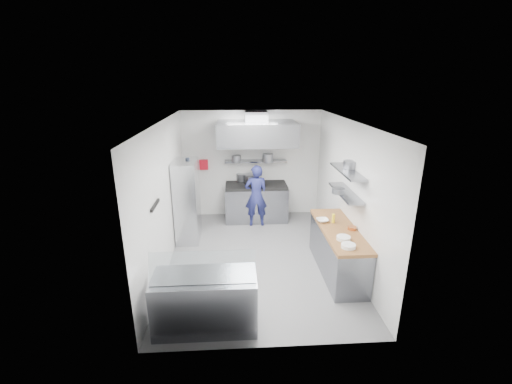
{
  "coord_description": "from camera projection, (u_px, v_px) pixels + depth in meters",
  "views": [
    {
      "loc": [
        -0.43,
        -6.31,
        3.54
      ],
      "look_at": [
        0.0,
        0.6,
        1.25
      ],
      "focal_mm": 24.0,
      "sensor_mm": 36.0,
      "label": 1
    }
  ],
  "objects": [
    {
      "name": "shelf_pot_d",
      "position": [
        350.0,
        164.0,
        6.45
      ],
      "size": [
        0.26,
        0.26,
        0.14
      ],
      "primitive_type": "cylinder",
      "color": "slate",
      "rests_on": "wall_shelf_upper"
    },
    {
      "name": "display_case",
      "position": [
        206.0,
        301.0,
        5.04
      ],
      "size": [
        1.5,
        0.7,
        0.85
      ],
      "primitive_type": "cube",
      "color": "gray",
      "rests_on": "floor"
    },
    {
      "name": "stock_pot_mid",
      "position": [
        252.0,
        178.0,
        8.91
      ],
      "size": [
        0.37,
        0.37,
        0.24
      ],
      "primitive_type": "cylinder",
      "color": "slate",
      "rests_on": "cooktop"
    },
    {
      "name": "rack_jar",
      "position": [
        188.0,
        162.0,
        7.56
      ],
      "size": [
        0.1,
        0.1,
        0.18
      ],
      "primitive_type": "cylinder",
      "color": "black",
      "rests_on": "wire_rack"
    },
    {
      "name": "rack_bin_b",
      "position": [
        188.0,
        181.0,
        7.87
      ],
      "size": [
        0.15,
        0.2,
        0.18
      ],
      "primitive_type": "cube",
      "color": "yellow",
      "rests_on": "wire_rack"
    },
    {
      "name": "plate_stack_b",
      "position": [
        343.0,
        238.0,
        5.91
      ],
      "size": [
        0.24,
        0.24,
        0.06
      ],
      "primitive_type": "cylinder",
      "color": "white",
      "rests_on": "prep_counter_top"
    },
    {
      "name": "plate_stack_a",
      "position": [
        348.0,
        246.0,
        5.63
      ],
      "size": [
        0.24,
        0.24,
        0.06
      ],
      "primitive_type": "cylinder",
      "color": "white",
      "rests_on": "prep_counter_top"
    },
    {
      "name": "rack_bin_a",
      "position": [
        187.0,
        207.0,
        7.72
      ],
      "size": [
        0.16,
        0.19,
        0.17
      ],
      "primitive_type": "cube",
      "color": "white",
      "rests_on": "wire_rack"
    },
    {
      "name": "copper_pan",
      "position": [
        352.0,
        228.0,
        6.3
      ],
      "size": [
        0.16,
        0.16,
        0.06
      ],
      "primitive_type": "cylinder",
      "color": "#CE713A",
      "rests_on": "prep_counter_top"
    },
    {
      "name": "cooktop",
      "position": [
        256.0,
        186.0,
        8.82
      ],
      "size": [
        1.57,
        0.78,
        0.06
      ],
      "primitive_type": "cube",
      "color": "black",
      "rests_on": "gas_range"
    },
    {
      "name": "wall_back",
      "position": [
        252.0,
        164.0,
        9.05
      ],
      "size": [
        3.6,
        2.8,
        0.02
      ],
      "primitive_type": "cube",
      "rotation": [
        1.57,
        0.0,
        0.0
      ],
      "color": "white",
      "rests_on": "floor"
    },
    {
      "name": "shelf_pot_a",
      "position": [
        236.0,
        159.0,
        8.61
      ],
      "size": [
        0.23,
        0.23,
        0.18
      ],
      "primitive_type": "cylinder",
      "color": "slate",
      "rests_on": "over_range_shelf"
    },
    {
      "name": "over_range_shelf",
      "position": [
        256.0,
        161.0,
        8.87
      ],
      "size": [
        1.6,
        0.3,
        0.04
      ],
      "primitive_type": "cube",
      "color": "gray",
      "rests_on": "wall_back"
    },
    {
      "name": "wall_front",
      "position": [
        271.0,
        258.0,
        4.31
      ],
      "size": [
        3.6,
        2.8,
        0.02
      ],
      "primitive_type": "cube",
      "rotation": [
        -1.57,
        0.0,
        0.0
      ],
      "color": "white",
      "rests_on": "floor"
    },
    {
      "name": "stock_pot_left",
      "position": [
        242.0,
        177.0,
        9.1
      ],
      "size": [
        0.29,
        0.29,
        0.2
      ],
      "primitive_type": "cylinder",
      "color": "slate",
      "rests_on": "cooktop"
    },
    {
      "name": "wall_left",
      "position": [
        165.0,
        196.0,
        6.57
      ],
      "size": [
        2.8,
        5.0,
        0.02
      ],
      "primitive_type": "cube",
      "rotation": [
        1.57,
        0.0,
        1.57
      ],
      "color": "white",
      "rests_on": "floor"
    },
    {
      "name": "floor",
      "position": [
        258.0,
        258.0,
        7.12
      ],
      "size": [
        5.0,
        5.0,
        0.0
      ],
      "primitive_type": "plane",
      "color": "#5F5F62",
      "rests_on": "ground"
    },
    {
      "name": "knife_strip",
      "position": [
        155.0,
        205.0,
        5.67
      ],
      "size": [
        0.04,
        0.55,
        0.05
      ],
      "primitive_type": "cube",
      "color": "black",
      "rests_on": "wall_left"
    },
    {
      "name": "chef",
      "position": [
        256.0,
        196.0,
        8.5
      ],
      "size": [
        0.59,
        0.4,
        1.57
      ],
      "primitive_type": "imported",
      "rotation": [
        0.0,
        0.0,
        3.18
      ],
      "color": "navy",
      "rests_on": "floor"
    },
    {
      "name": "wire_rack",
      "position": [
        187.0,
        201.0,
        7.72
      ],
      "size": [
        0.5,
        0.9,
        1.85
      ],
      "primitive_type": "cube",
      "color": "silver",
      "rests_on": "floor"
    },
    {
      "name": "gas_range",
      "position": [
        256.0,
        203.0,
        8.97
      ],
      "size": [
        1.6,
        0.8,
        0.9
      ],
      "primitive_type": "cube",
      "color": "gray",
      "rests_on": "floor"
    },
    {
      "name": "prep_counter_top",
      "position": [
        339.0,
        230.0,
        6.37
      ],
      "size": [
        0.65,
        2.04,
        0.06
      ],
      "primitive_type": "cube",
      "color": "#975F32",
      "rests_on": "prep_counter_base"
    },
    {
      "name": "shelf_pot_c",
      "position": [
        338.0,
        191.0,
        6.35
      ],
      "size": [
        0.23,
        0.23,
        0.1
      ],
      "primitive_type": "cylinder",
      "color": "slate",
      "rests_on": "wall_shelf_lower"
    },
    {
      "name": "wall_shelf_lower",
      "position": [
        345.0,
        193.0,
        6.46
      ],
      "size": [
        0.3,
        1.3,
        0.04
      ],
      "primitive_type": "cube",
      "color": "gray",
      "rests_on": "wall_right"
    },
    {
      "name": "shelf_pot_b",
      "position": [
        268.0,
        158.0,
        8.62
      ],
      "size": [
        0.27,
        0.27,
        0.22
      ],
      "primitive_type": "cylinder",
      "color": "slate",
      "rests_on": "over_range_shelf"
    },
    {
      "name": "extractor_hood",
      "position": [
        257.0,
        133.0,
        8.23
      ],
      "size": [
        1.9,
        1.15,
        0.55
      ],
      "primitive_type": "cube",
      "color": "gray",
      "rests_on": "wall_back"
    },
    {
      "name": "wall_right",
      "position": [
        348.0,
        193.0,
        6.79
      ],
      "size": [
        2.8,
        5.0,
        0.02
      ],
      "primitive_type": "cube",
      "rotation": [
        1.57,
        0.0,
        -1.57
      ],
      "color": "white",
      "rests_on": "floor"
    },
    {
      "name": "hood_duct",
      "position": [
        256.0,
        116.0,
        8.32
      ],
      "size": [
        0.55,
        0.55,
        0.24
      ],
      "primitive_type": "cube",
      "color": "slate",
      "rests_on": "extractor_hood"
    },
    {
      "name": "ceiling",
      "position": [
        258.0,
        122.0,
        6.24
      ],
      "size": [
        5.0,
        5.0,
        0.0
      ],
      "primitive_type": "plane",
      "rotation": [
        3.14,
        0.0,
        0.0
      ],
      "color": "silver",
      "rests_on": "wall_back"
    },
    {
      "name": "wall_shelf_upper",
      "position": [
        347.0,
        171.0,
        6.33
      ],
      "size": [
        0.3,
        1.3,
        0.04
      ],
      "primitive_type": "cube",
      "color": "gray",
      "rests_on": "wall_right"
    },
    {
      "name": "mixing_bowl",
      "position": [
        322.0,
        220.0,
        6.65
      ],
      "size": [
        0.25,
        0.25,
        0.06
      ],
      "primitive_type": "imported",
      "rotation": [
        0.0,
        0.0,
        0.07
      ],
      "color": "white",
      "rests_on": "prep_counter_top"
    },
    {
      "name": "prep_counter_base",
      "position": [
        337.0,
        252.0,
        6.51
      ],
      "size": [
        0.62,
        2.0,
        0.84
      ],
      "primitive_type": "cube",
      "color": "gray",
      "rests_on": "floor"
    },
    {
      "name": "red_firebox",
      "position": [
        204.0,
        165.0,
        8.91
      ],
      "size": [
        0.22,
        0.1,
        0.26
      ],
      "primitive_type": "cube",
      "color": "red",
      "rests_on": "wall_back"
    },
    {
      "name": "display_glass",
      "position": [
        203.0,
        267.0,
        4.72
      ],
      "size": [
        1.47,
        0.19,
        0.42
      ],
      "primitive_type": "cube",
      "rotation": [
        -0.38,
        0.0,
        0.0
      ],
      "color": "silver",
      "rests_on": "display_case"
    },
    {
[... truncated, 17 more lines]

